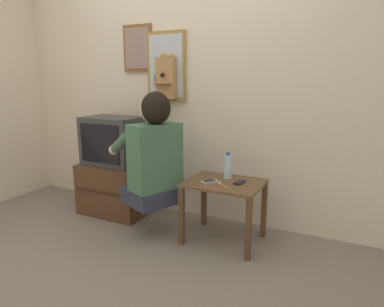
# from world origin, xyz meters

# --- Properties ---
(ground_plane) EXTENTS (14.00, 14.00, 0.00)m
(ground_plane) POSITION_xyz_m (0.00, 0.00, 0.00)
(ground_plane) COLOR slate
(wall_back) EXTENTS (6.80, 0.05, 2.55)m
(wall_back) POSITION_xyz_m (0.00, 1.03, 1.27)
(wall_back) COLOR beige
(wall_back) RESTS_ON ground_plane
(side_table) EXTENTS (0.60, 0.48, 0.50)m
(side_table) POSITION_xyz_m (0.48, 0.60, 0.41)
(side_table) COLOR brown
(side_table) RESTS_ON ground_plane
(person) EXTENTS (0.64, 0.58, 0.93)m
(person) POSITION_xyz_m (-0.07, 0.42, 0.72)
(person) COLOR #2D3347
(person) RESTS_ON ground_plane
(tv_stand) EXTENTS (0.65, 0.48, 0.49)m
(tv_stand) POSITION_xyz_m (-0.69, 0.71, 0.25)
(tv_stand) COLOR #51331E
(tv_stand) RESTS_ON ground_plane
(television) EXTENTS (0.53, 0.37, 0.46)m
(television) POSITION_xyz_m (-0.71, 0.70, 0.72)
(television) COLOR #38383A
(television) RESTS_ON tv_stand
(wall_phone_antique) EXTENTS (0.23, 0.19, 0.79)m
(wall_phone_antique) POSITION_xyz_m (-0.24, 0.95, 1.31)
(wall_phone_antique) COLOR #AD7A47
(framed_picture) EXTENTS (0.32, 0.03, 0.44)m
(framed_picture) POSITION_xyz_m (-0.59, 0.99, 1.59)
(framed_picture) COLOR brown
(wall_mirror) EXTENTS (0.40, 0.04, 0.63)m
(wall_mirror) POSITION_xyz_m (-0.27, 0.99, 1.41)
(wall_mirror) COLOR olive
(cell_phone_held) EXTENTS (0.12, 0.14, 0.01)m
(cell_phone_held) POSITION_xyz_m (0.38, 0.54, 0.51)
(cell_phone_held) COLOR silver
(cell_phone_held) RESTS_ON side_table
(cell_phone_spare) EXTENTS (0.07, 0.13, 0.01)m
(cell_phone_spare) POSITION_xyz_m (0.60, 0.62, 0.51)
(cell_phone_spare) COLOR black
(cell_phone_spare) RESTS_ON side_table
(water_bottle) EXTENTS (0.07, 0.07, 0.22)m
(water_bottle) POSITION_xyz_m (0.47, 0.70, 0.60)
(water_bottle) COLOR silver
(water_bottle) RESTS_ON side_table
(toothbrush) EXTENTS (0.13, 0.12, 0.02)m
(toothbrush) POSITION_xyz_m (0.52, 0.47, 0.51)
(toothbrush) COLOR orange
(toothbrush) RESTS_ON side_table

